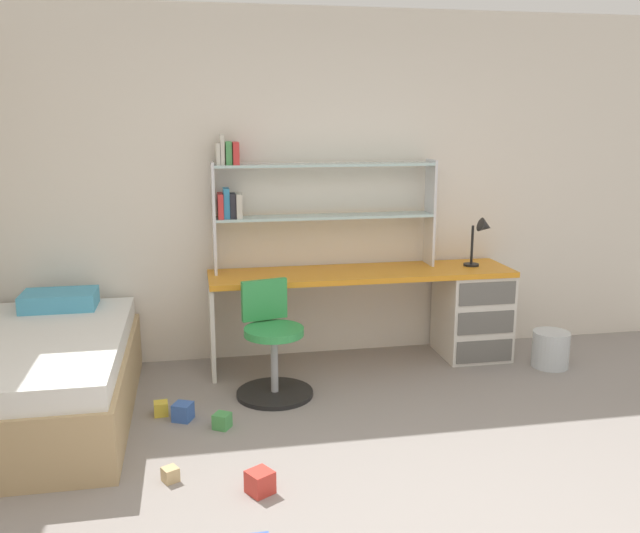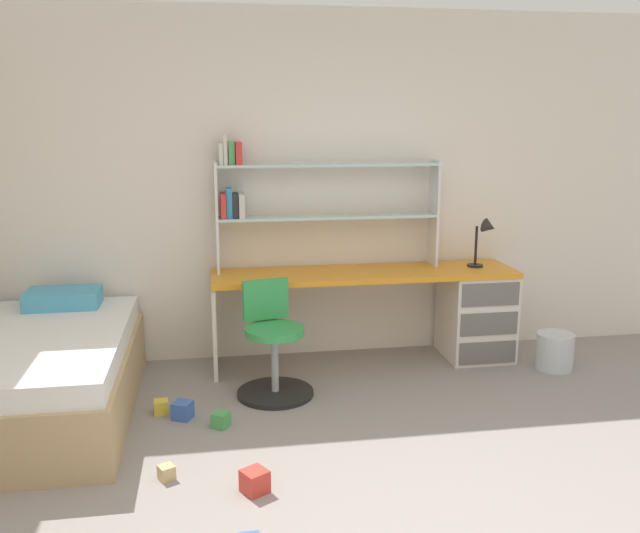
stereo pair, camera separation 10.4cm
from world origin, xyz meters
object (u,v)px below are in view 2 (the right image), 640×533
at_px(desk, 443,307).
at_px(swivel_chair, 273,352).
at_px(desk_lamp, 486,235).
at_px(toy_block_red_2, 255,481).
at_px(toy_block_blue_0, 183,410).
at_px(toy_block_natural_1, 166,472).
at_px(toy_block_green_3, 221,420).
at_px(toy_block_yellow_4, 161,407).
at_px(bookshelf_hutch, 301,194).
at_px(bed_platform, 47,375).
at_px(waste_bin, 555,351).

height_order(desk, swivel_chair, swivel_chair).
distance_m(desk_lamp, swivel_chair, 1.87).
bearing_deg(swivel_chair, toy_block_red_2, -99.84).
height_order(toy_block_blue_0, toy_block_red_2, toy_block_red_2).
xyz_separation_m(toy_block_natural_1, toy_block_red_2, (0.45, -0.20, 0.02)).
height_order(toy_block_blue_0, toy_block_green_3, toy_block_blue_0).
relative_size(desk_lamp, toy_block_red_2, 3.26).
bearing_deg(swivel_chair, toy_block_yellow_4, -164.44).
distance_m(bookshelf_hutch, desk_lamp, 1.45).
xyz_separation_m(desk, toy_block_natural_1, (-2.03, -1.53, -0.38)).
distance_m(toy_block_natural_1, toy_block_yellow_4, 0.83).
bearing_deg(bed_platform, desk_lamp, 10.95).
distance_m(bed_platform, waste_bin, 3.57).
relative_size(desk_lamp, toy_block_green_3, 4.10).
height_order(bed_platform, toy_block_blue_0, bed_platform).
bearing_deg(desk_lamp, toy_block_natural_1, -147.11).
relative_size(desk, swivel_chair, 2.98).
xyz_separation_m(desk, toy_block_blue_0, (-1.97, -0.80, -0.36)).
relative_size(toy_block_blue_0, toy_block_green_3, 1.18).
bearing_deg(desk_lamp, swivel_chair, -164.08).
relative_size(toy_block_green_3, toy_block_yellow_4, 1.07).
bearing_deg(toy_block_green_3, toy_block_natural_1, -117.20).
relative_size(desk, toy_block_green_3, 24.52).
bearing_deg(swivel_chair, toy_block_blue_0, -153.07).
relative_size(bed_platform, toy_block_green_3, 19.32).
relative_size(waste_bin, toy_block_yellow_4, 3.14).
xyz_separation_m(swivel_chair, toy_block_natural_1, (-0.66, -1.03, -0.26)).
xyz_separation_m(desk_lamp, toy_block_natural_1, (-2.34, -1.51, -0.94)).
distance_m(bookshelf_hutch, toy_block_natural_1, 2.30).
bearing_deg(waste_bin, swivel_chair, -176.52).
xyz_separation_m(bed_platform, toy_block_natural_1, (0.77, -0.91, -0.23)).
xyz_separation_m(desk_lamp, toy_block_red_2, (-1.90, -1.71, -0.92)).
bearing_deg(toy_block_green_3, desk_lamp, 24.76).
distance_m(toy_block_natural_1, toy_block_red_2, 0.49).
height_order(bed_platform, toy_block_green_3, bed_platform).
bearing_deg(toy_block_natural_1, toy_block_blue_0, 85.42).
height_order(bookshelf_hutch, toy_block_green_3, bookshelf_hutch).
relative_size(bed_platform, toy_block_blue_0, 16.43).
bearing_deg(bed_platform, waste_bin, 4.06).
distance_m(bed_platform, toy_block_green_3, 1.14).
bearing_deg(toy_block_natural_1, bookshelf_hutch, 60.76).
xyz_separation_m(desk_lamp, toy_block_yellow_4, (-2.42, -0.69, -0.93)).
relative_size(desk, desk_lamp, 5.98).
bearing_deg(toy_block_yellow_4, toy_block_natural_1, -84.54).
xyz_separation_m(toy_block_blue_0, toy_block_green_3, (0.23, -0.16, -0.01)).
relative_size(desk_lamp, swivel_chair, 0.50).
xyz_separation_m(swivel_chair, toy_block_blue_0, (-0.60, -0.31, -0.25)).
height_order(desk, bookshelf_hutch, bookshelf_hutch).
bearing_deg(toy_block_green_3, waste_bin, 13.41).
height_order(bookshelf_hutch, bed_platform, bookshelf_hutch).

